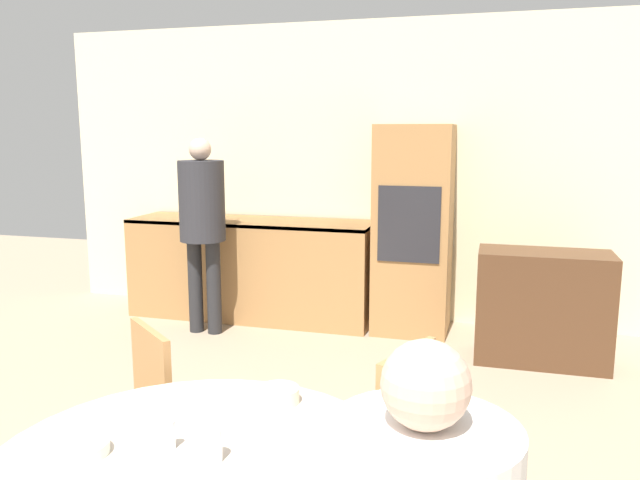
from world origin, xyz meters
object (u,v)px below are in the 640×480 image
object	(u,v)px
chair_far_right	(383,437)
bowl_far	(279,395)
cup	(211,445)
chair_far_left	(129,421)
bowl_centre	(80,448)
person_standing	(202,215)
sideboard	(543,307)
oven_unit	(413,230)

from	to	relation	value
chair_far_right	bowl_far	xyz separation A→B (m)	(-0.31, -0.32, 0.27)
cup	chair_far_left	bearing A→B (deg)	137.96
cup	bowl_centre	bearing A→B (deg)	-169.69
chair_far_left	person_standing	size ratio (longest dim) A/B	0.54
sideboard	person_standing	distance (m)	2.72
chair_far_left	bowl_centre	size ratio (longest dim) A/B	5.34
sideboard	bowl_far	distance (m)	2.94
sideboard	chair_far_right	world-z (taller)	chair_far_right
sideboard	chair_far_left	distance (m)	3.10
chair_far_right	bowl_far	bearing A→B (deg)	-21.20
sideboard	bowl_far	size ratio (longest dim) A/B	6.51
chair_far_left	person_standing	bearing A→B (deg)	149.14
oven_unit	chair_far_left	size ratio (longest dim) A/B	1.96
chair_far_right	cup	size ratio (longest dim) A/B	9.21
chair_far_left	bowl_far	size ratio (longest dim) A/B	6.15
chair_far_right	person_standing	bearing A→B (deg)	-118.60
person_standing	bowl_far	size ratio (longest dim) A/B	11.33
chair_far_left	person_standing	xyz separation A→B (m)	(-0.90, 2.51, 0.49)
person_standing	bowl_centre	size ratio (longest dim) A/B	9.83
oven_unit	cup	world-z (taller)	oven_unit
cup	chair_far_right	bearing A→B (deg)	63.88
oven_unit	chair_far_right	xyz separation A→B (m)	(0.27, -2.89, -0.36)
sideboard	cup	size ratio (longest dim) A/B	9.74
oven_unit	sideboard	distance (m)	1.21
chair_far_right	cup	distance (m)	0.87
oven_unit	chair_far_right	bearing A→B (deg)	-84.76
person_standing	chair_far_left	bearing A→B (deg)	-70.26
chair_far_right	bowl_centre	distance (m)	1.12
chair_far_right	person_standing	xyz separation A→B (m)	(-1.91, 2.36, 0.49)
chair_far_left	cup	world-z (taller)	chair_far_left
sideboard	chair_far_right	distance (m)	2.51
sideboard	bowl_centre	xyz separation A→B (m)	(-1.48, -3.21, 0.35)
person_standing	cup	bearing A→B (deg)	-63.39
chair_far_left	bowl_centre	distance (m)	0.76
bowl_far	person_standing	bearing A→B (deg)	120.91
chair_far_left	cup	xyz separation A→B (m)	(0.65, -0.59, 0.29)
chair_far_right	bowl_far	distance (m)	0.52
sideboard	person_standing	xyz separation A→B (m)	(-2.65, -0.04, 0.58)
sideboard	chair_far_left	size ratio (longest dim) A/B	1.06
bowl_centre	cup	bearing A→B (deg)	10.31
person_standing	chair_far_right	bearing A→B (deg)	-50.97
person_standing	bowl_far	bearing A→B (deg)	-59.09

